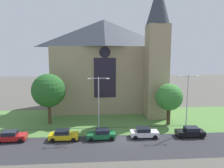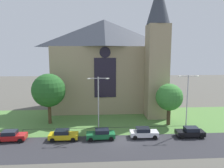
# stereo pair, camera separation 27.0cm
# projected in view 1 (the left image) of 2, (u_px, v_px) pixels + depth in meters

# --- Properties ---
(ground) EXTENTS (160.00, 160.00, 0.00)m
(ground) POSITION_uv_depth(u_px,v_px,m) (115.00, 119.00, 40.98)
(ground) COLOR #56544C
(road_asphalt) EXTENTS (120.00, 8.00, 0.01)m
(road_asphalt) POSITION_uv_depth(u_px,v_px,m) (122.00, 146.00, 29.14)
(road_asphalt) COLOR #2D2D33
(road_asphalt) RESTS_ON ground
(grass_verge) EXTENTS (120.00, 20.00, 0.01)m
(grass_verge) POSITION_uv_depth(u_px,v_px,m) (116.00, 123.00, 39.01)
(grass_verge) COLOR #517F3D
(grass_verge) RESTS_ON ground
(church_building) EXTENTS (23.20, 16.20, 26.00)m
(church_building) POSITION_uv_depth(u_px,v_px,m) (107.00, 64.00, 48.02)
(church_building) COLOR tan
(church_building) RESTS_ON ground
(iron_railing) EXTENTS (25.97, 0.07, 1.13)m
(iron_railing) POSITION_uv_depth(u_px,v_px,m) (108.00, 129.00, 33.32)
(iron_railing) COLOR black
(iron_railing) RESTS_ON ground
(tree_left_near) EXTENTS (5.94, 5.94, 9.07)m
(tree_left_near) POSITION_uv_depth(u_px,v_px,m) (49.00, 90.00, 37.80)
(tree_left_near) COLOR #4C3823
(tree_left_near) RESTS_ON ground
(tree_right_near) EXTENTS (4.73, 4.73, 7.36)m
(tree_right_near) POSITION_uv_depth(u_px,v_px,m) (169.00, 97.00, 37.48)
(tree_right_near) COLOR #423021
(tree_right_near) RESTS_ON ground
(streetlamp_near) EXTENTS (3.37, 0.26, 9.09)m
(streetlamp_near) POSITION_uv_depth(u_px,v_px,m) (99.00, 99.00, 32.43)
(streetlamp_near) COLOR #B2B2B7
(streetlamp_near) RESTS_ON ground
(streetlamp_far) EXTENTS (3.37, 0.26, 9.34)m
(streetlamp_far) POSITION_uv_depth(u_px,v_px,m) (187.00, 97.00, 33.42)
(streetlamp_far) COLOR #B2B2B7
(streetlamp_far) RESTS_ON ground
(parked_car_red) EXTENTS (4.27, 2.16, 1.51)m
(parked_car_red) POSITION_uv_depth(u_px,v_px,m) (11.00, 136.00, 30.82)
(parked_car_red) COLOR #B21919
(parked_car_red) RESTS_ON ground
(parked_car_yellow) EXTENTS (4.23, 2.07, 1.51)m
(parked_car_yellow) POSITION_uv_depth(u_px,v_px,m) (64.00, 135.00, 31.23)
(parked_car_yellow) COLOR gold
(parked_car_yellow) RESTS_ON ground
(parked_car_green) EXTENTS (4.27, 2.16, 1.51)m
(parked_car_green) POSITION_uv_depth(u_px,v_px,m) (101.00, 134.00, 31.55)
(parked_car_green) COLOR #196033
(parked_car_green) RESTS_ON ground
(parked_car_white) EXTENTS (4.26, 2.14, 1.51)m
(parked_car_white) POSITION_uv_depth(u_px,v_px,m) (144.00, 133.00, 32.22)
(parked_car_white) COLOR silver
(parked_car_white) RESTS_ON ground
(parked_car_black) EXTENTS (4.26, 2.15, 1.51)m
(parked_car_black) POSITION_uv_depth(u_px,v_px,m) (190.00, 132.00, 32.49)
(parked_car_black) COLOR black
(parked_car_black) RESTS_ON ground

